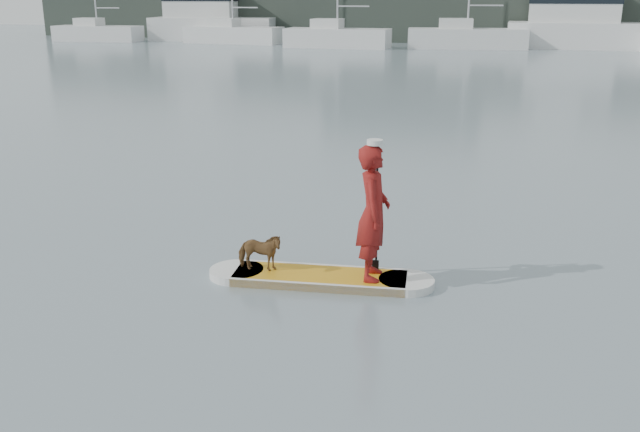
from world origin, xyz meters
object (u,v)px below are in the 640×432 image
(paddler, at_px, (373,213))
(motor_yacht_a, at_px, (582,22))
(paddleboard, at_px, (320,278))
(sailboat_b, at_px, (233,33))
(sailboat_c, at_px, (336,36))
(motor_yacht_b, at_px, (208,17))
(dog, at_px, (259,252))
(sailboat_a, at_px, (97,32))
(sailboat_d, at_px, (466,36))

(paddler, bearing_deg, motor_yacht_a, -15.05)
(paddleboard, bearing_deg, paddler, 0.00)
(sailboat_b, bearing_deg, sailboat_c, -9.30)
(motor_yacht_b, bearing_deg, dog, -72.14)
(dog, distance_m, sailboat_a, 56.95)
(motor_yacht_b, bearing_deg, sailboat_d, -16.35)
(motor_yacht_b, bearing_deg, paddler, -70.55)
(paddleboard, distance_m, sailboat_a, 57.38)
(motor_yacht_b, bearing_deg, sailboat_a, -164.96)
(sailboat_c, distance_m, sailboat_d, 9.75)
(sailboat_d, bearing_deg, sailboat_b, 170.07)
(sailboat_b, xyz_separation_m, sailboat_c, (9.64, -2.10, -0.00))
(dog, xyz_separation_m, motor_yacht_a, (5.32, 49.35, 1.55))
(paddleboard, distance_m, paddler, 1.27)
(paddleboard, distance_m, motor_yacht_b, 56.00)
(sailboat_d, relative_size, motor_yacht_a, 1.09)
(sailboat_b, relative_size, motor_yacht_b, 1.08)
(dog, relative_size, sailboat_b, 0.06)
(paddler, height_order, motor_yacht_b, motor_yacht_b)
(paddleboard, xyz_separation_m, motor_yacht_b, (-26.50, 49.29, 1.95))
(sailboat_b, height_order, sailboat_c, sailboat_b)
(paddler, distance_m, dog, 1.78)
(sailboat_a, bearing_deg, motor_yacht_b, 19.92)
(dog, bearing_deg, sailboat_d, -4.64)
(sailboat_d, bearing_deg, paddleboard, -95.67)
(paddler, bearing_deg, dog, 88.24)
(paddler, relative_size, motor_yacht_a, 0.16)
(paddler, relative_size, sailboat_c, 0.17)
(paddler, xyz_separation_m, dog, (-1.63, -0.26, -0.68))
(sailboat_a, bearing_deg, paddleboard, -56.83)
(dog, distance_m, motor_yacht_a, 49.66)
(paddleboard, distance_m, sailboat_d, 46.73)
(paddleboard, relative_size, motor_yacht_b, 0.29)
(sailboat_d, distance_m, motor_yacht_a, 8.63)
(paddler, xyz_separation_m, sailboat_c, (-13.95, 44.26, -0.24))
(dog, relative_size, sailboat_a, 0.06)
(sailboat_c, bearing_deg, motor_yacht_b, 157.74)
(sailboat_a, bearing_deg, motor_yacht_a, 0.96)
(paddleboard, relative_size, paddler, 1.70)
(paddler, relative_size, sailboat_a, 0.18)
(paddler, height_order, sailboat_d, sailboat_d)
(sailboat_c, distance_m, motor_yacht_b, 14.21)
(dog, xyz_separation_m, sailboat_c, (-12.33, 44.52, 0.44))
(dog, bearing_deg, motor_yacht_a, -14.26)
(dog, bearing_deg, sailboat_c, 7.37)
(sailboat_d, bearing_deg, sailboat_c, -177.22)
(sailboat_b, height_order, motor_yacht_b, sailboat_b)
(paddleboard, distance_m, motor_yacht_a, 49.45)
(motor_yacht_a, bearing_deg, sailboat_c, -167.58)
(paddler, xyz_separation_m, motor_yacht_a, (3.69, 49.10, 0.88))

